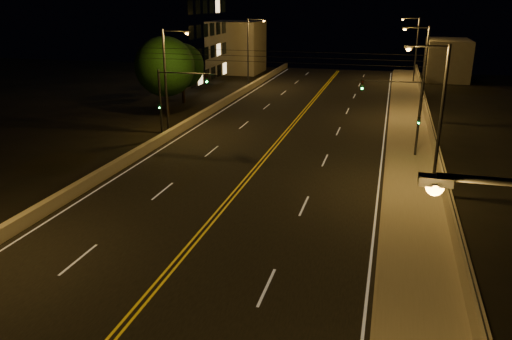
% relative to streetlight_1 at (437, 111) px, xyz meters
% --- Properties ---
extents(road, '(18.00, 120.00, 0.02)m').
position_rel_streetlight_1_xyz_m(road, '(-11.52, -3.29, -5.23)').
color(road, black).
rests_on(road, ground).
extents(sidewalk, '(3.60, 120.00, 0.30)m').
position_rel_streetlight_1_xyz_m(sidewalk, '(-0.72, -3.29, -5.09)').
color(sidewalk, gray).
rests_on(sidewalk, ground).
extents(curb, '(0.14, 120.00, 0.15)m').
position_rel_streetlight_1_xyz_m(curb, '(-2.59, -3.29, -5.17)').
color(curb, gray).
rests_on(curb, ground).
extents(parapet_wall, '(0.30, 120.00, 1.00)m').
position_rel_streetlight_1_xyz_m(parapet_wall, '(0.93, -3.29, -4.44)').
color(parapet_wall, '#A89E8C').
rests_on(parapet_wall, sidewalk).
extents(jersey_barrier, '(0.45, 120.00, 0.76)m').
position_rel_streetlight_1_xyz_m(jersey_barrier, '(-20.83, -3.29, -4.86)').
color(jersey_barrier, '#A89E8C').
rests_on(jersey_barrier, ground).
extents(distant_building_right, '(6.00, 10.00, 5.82)m').
position_rel_streetlight_1_xyz_m(distant_building_right, '(4.98, 50.05, -2.33)').
color(distant_building_right, gray).
rests_on(distant_building_right, ground).
extents(distant_building_left, '(8.00, 8.00, 8.11)m').
position_rel_streetlight_1_xyz_m(distant_building_left, '(-27.52, 48.88, -1.19)').
color(distant_building_left, gray).
rests_on(distant_building_left, ground).
extents(parapet_rail, '(0.06, 120.00, 0.06)m').
position_rel_streetlight_1_xyz_m(parapet_rail, '(0.93, -3.29, -3.91)').
color(parapet_rail, black).
rests_on(parapet_rail, parapet_wall).
extents(lane_markings, '(17.32, 116.00, 0.00)m').
position_rel_streetlight_1_xyz_m(lane_markings, '(-11.52, -3.37, -5.22)').
color(lane_markings, silver).
rests_on(lane_markings, road).
extents(streetlight_1, '(2.55, 0.28, 9.07)m').
position_rel_streetlight_1_xyz_m(streetlight_1, '(0.00, 0.00, 0.00)').
color(streetlight_1, '#2D2D33').
rests_on(streetlight_1, ground).
extents(streetlight_2, '(2.55, 0.28, 9.07)m').
position_rel_streetlight_1_xyz_m(streetlight_2, '(0.00, 20.30, 0.00)').
color(streetlight_2, '#2D2D33').
rests_on(streetlight_2, ground).
extents(streetlight_3, '(2.55, 0.28, 9.07)m').
position_rel_streetlight_1_xyz_m(streetlight_3, '(0.00, 44.78, 0.00)').
color(streetlight_3, '#2D2D33').
rests_on(streetlight_3, ground).
extents(streetlight_5, '(2.55, 0.28, 9.07)m').
position_rel_streetlight_1_xyz_m(streetlight_5, '(-21.44, 9.53, 0.00)').
color(streetlight_5, '#2D2D33').
rests_on(streetlight_5, ground).
extents(streetlight_6, '(2.55, 0.28, 9.07)m').
position_rel_streetlight_1_xyz_m(streetlight_6, '(-21.44, 35.49, 0.00)').
color(streetlight_6, '#2D2D33').
rests_on(streetlight_6, ground).
extents(traffic_signal_right, '(5.11, 0.31, 5.95)m').
position_rel_streetlight_1_xyz_m(traffic_signal_right, '(-1.54, 7.43, -1.47)').
color(traffic_signal_right, '#2D2D33').
rests_on(traffic_signal_right, ground).
extents(traffic_signal_left, '(5.11, 0.31, 5.95)m').
position_rel_streetlight_1_xyz_m(traffic_signal_left, '(-20.30, 7.43, -1.47)').
color(traffic_signal_left, '#2D2D33').
rests_on(traffic_signal_left, ground).
extents(overhead_wires, '(22.00, 0.03, 0.83)m').
position_rel_streetlight_1_xyz_m(overhead_wires, '(-11.52, 6.21, 2.16)').
color(overhead_wires, black).
extents(tree_0, '(5.95, 5.95, 8.06)m').
position_rel_streetlight_1_xyz_m(tree_0, '(-24.62, 15.66, -0.17)').
color(tree_0, black).
rests_on(tree_0, ground).
extents(tree_1, '(5.00, 5.00, 6.78)m').
position_rel_streetlight_1_xyz_m(tree_1, '(-25.84, 22.74, -0.97)').
color(tree_1, black).
rests_on(tree_1, ground).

